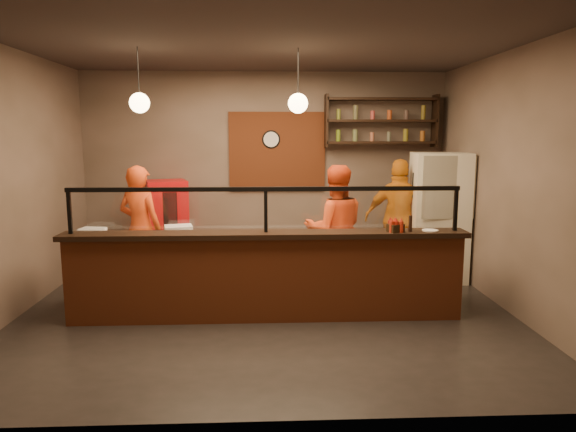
{
  "coord_description": "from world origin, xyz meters",
  "views": [
    {
      "loc": [
        -0.01,
        -6.14,
        2.17
      ],
      "look_at": [
        0.28,
        0.3,
        1.15
      ],
      "focal_mm": 32.0,
      "sensor_mm": 36.0,
      "label": 1
    }
  ],
  "objects_px": {
    "cook_mid": "(335,229)",
    "condiment_caddy": "(396,228)",
    "wall_clock": "(271,139)",
    "cook_right": "(400,219)",
    "pizza_dough": "(353,236)",
    "red_cooler": "(167,225)",
    "pepper_mill": "(410,224)",
    "cook_left": "(140,228)",
    "fridge": "(438,217)"
  },
  "relations": [
    {
      "from": "cook_mid",
      "to": "condiment_caddy",
      "type": "relative_size",
      "value": 10.61
    },
    {
      "from": "cook_mid",
      "to": "wall_clock",
      "type": "bearing_deg",
      "value": -65.29
    },
    {
      "from": "cook_right",
      "to": "pizza_dough",
      "type": "relative_size",
      "value": 3.31
    },
    {
      "from": "red_cooler",
      "to": "pizza_dough",
      "type": "height_order",
      "value": "red_cooler"
    },
    {
      "from": "cook_mid",
      "to": "pepper_mill",
      "type": "distance_m",
      "value": 1.38
    },
    {
      "from": "pizza_dough",
      "to": "pepper_mill",
      "type": "bearing_deg",
      "value": -44.68
    },
    {
      "from": "cook_left",
      "to": "cook_right",
      "type": "relative_size",
      "value": 0.97
    },
    {
      "from": "wall_clock",
      "to": "cook_mid",
      "type": "relative_size",
      "value": 0.17
    },
    {
      "from": "wall_clock",
      "to": "cook_right",
      "type": "relative_size",
      "value": 0.17
    },
    {
      "from": "cook_left",
      "to": "pizza_dough",
      "type": "distance_m",
      "value": 2.99
    },
    {
      "from": "pizza_dough",
      "to": "condiment_caddy",
      "type": "height_order",
      "value": "condiment_caddy"
    },
    {
      "from": "condiment_caddy",
      "to": "cook_left",
      "type": "bearing_deg",
      "value": 156.53
    },
    {
      "from": "cook_left",
      "to": "fridge",
      "type": "relative_size",
      "value": 0.92
    },
    {
      "from": "cook_mid",
      "to": "red_cooler",
      "type": "xyz_separation_m",
      "value": [
        -2.56,
        1.34,
        -0.16
      ]
    },
    {
      "from": "red_cooler",
      "to": "condiment_caddy",
      "type": "bearing_deg",
      "value": -57.21
    },
    {
      "from": "wall_clock",
      "to": "pizza_dough",
      "type": "height_order",
      "value": "wall_clock"
    },
    {
      "from": "cook_left",
      "to": "pepper_mill",
      "type": "bearing_deg",
      "value": 178.14
    },
    {
      "from": "fridge",
      "to": "wall_clock",
      "type": "bearing_deg",
      "value": 163.14
    },
    {
      "from": "cook_left",
      "to": "cook_right",
      "type": "height_order",
      "value": "cook_right"
    },
    {
      "from": "wall_clock",
      "to": "pepper_mill",
      "type": "relative_size",
      "value": 1.6
    },
    {
      "from": "cook_left",
      "to": "fridge",
      "type": "height_order",
      "value": "fridge"
    },
    {
      "from": "cook_mid",
      "to": "pepper_mill",
      "type": "xyz_separation_m",
      "value": [
        0.72,
        -1.15,
        0.27
      ]
    },
    {
      "from": "wall_clock",
      "to": "cook_right",
      "type": "distance_m",
      "value": 2.47
    },
    {
      "from": "cook_mid",
      "to": "cook_right",
      "type": "distance_m",
      "value": 1.3
    },
    {
      "from": "cook_right",
      "to": "fridge",
      "type": "height_order",
      "value": "fridge"
    },
    {
      "from": "cook_right",
      "to": "condiment_caddy",
      "type": "xyz_separation_m",
      "value": [
        -0.55,
        -1.87,
        0.2
      ]
    },
    {
      "from": "red_cooler",
      "to": "cook_right",
      "type": "bearing_deg",
      "value": -28.08
    },
    {
      "from": "wall_clock",
      "to": "pizza_dough",
      "type": "relative_size",
      "value": 0.55
    },
    {
      "from": "cook_right",
      "to": "pizza_dough",
      "type": "xyz_separation_m",
      "value": [
        -0.95,
        -1.3,
        -0.0
      ]
    },
    {
      "from": "fridge",
      "to": "pepper_mill",
      "type": "height_order",
      "value": "fridge"
    },
    {
      "from": "cook_mid",
      "to": "pepper_mill",
      "type": "relative_size",
      "value": 9.45
    },
    {
      "from": "cook_left",
      "to": "pizza_dough",
      "type": "relative_size",
      "value": 3.21
    },
    {
      "from": "cook_mid",
      "to": "fridge",
      "type": "bearing_deg",
      "value": -163.84
    },
    {
      "from": "pizza_dough",
      "to": "condiment_caddy",
      "type": "bearing_deg",
      "value": -55.69
    },
    {
      "from": "wall_clock",
      "to": "condiment_caddy",
      "type": "bearing_deg",
      "value": -63.58
    },
    {
      "from": "wall_clock",
      "to": "fridge",
      "type": "bearing_deg",
      "value": -23.56
    },
    {
      "from": "fridge",
      "to": "condiment_caddy",
      "type": "bearing_deg",
      "value": -115.74
    },
    {
      "from": "red_cooler",
      "to": "condiment_caddy",
      "type": "relative_size",
      "value": 8.71
    },
    {
      "from": "cook_right",
      "to": "pepper_mill",
      "type": "xyz_separation_m",
      "value": [
        -0.37,
        -1.86,
        0.25
      ]
    },
    {
      "from": "condiment_caddy",
      "to": "pizza_dough",
      "type": "bearing_deg",
      "value": 124.31
    },
    {
      "from": "pizza_dough",
      "to": "pepper_mill",
      "type": "xyz_separation_m",
      "value": [
        0.57,
        -0.57,
        0.25
      ]
    },
    {
      "from": "fridge",
      "to": "pizza_dough",
      "type": "distance_m",
      "value": 1.89
    },
    {
      "from": "cook_left",
      "to": "fridge",
      "type": "bearing_deg",
      "value": -155.62
    },
    {
      "from": "red_cooler",
      "to": "pepper_mill",
      "type": "distance_m",
      "value": 4.14
    },
    {
      "from": "cook_left",
      "to": "condiment_caddy",
      "type": "height_order",
      "value": "cook_left"
    },
    {
      "from": "cook_mid",
      "to": "fridge",
      "type": "height_order",
      "value": "fridge"
    },
    {
      "from": "red_cooler",
      "to": "wall_clock",
      "type": "bearing_deg",
      "value": -7.85
    },
    {
      "from": "fridge",
      "to": "pepper_mill",
      "type": "bearing_deg",
      "value": -111.6
    },
    {
      "from": "wall_clock",
      "to": "fridge",
      "type": "xyz_separation_m",
      "value": [
        2.5,
        -1.09,
        -1.14
      ]
    },
    {
      "from": "cook_mid",
      "to": "red_cooler",
      "type": "height_order",
      "value": "cook_mid"
    }
  ]
}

